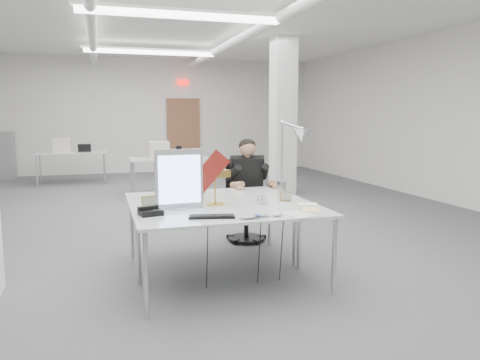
# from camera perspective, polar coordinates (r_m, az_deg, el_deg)

# --- Properties ---
(room_shell) EXTENTS (10.04, 14.04, 3.24)m
(room_shell) POSITION_cam_1_polar(r_m,az_deg,el_deg) (6.80, -6.73, 8.39)
(room_shell) COLOR #4F4F51
(room_shell) RESTS_ON ground
(desk_main) EXTENTS (1.80, 0.90, 0.02)m
(desk_main) POSITION_cam_1_polar(r_m,az_deg,el_deg) (4.31, -0.84, -4.03)
(desk_main) COLOR silver
(desk_main) RESTS_ON room_shell
(desk_second) EXTENTS (1.80, 0.90, 0.02)m
(desk_second) POSITION_cam_1_polar(r_m,az_deg,el_deg) (5.17, -3.58, -2.04)
(desk_second) COLOR silver
(desk_second) RESTS_ON room_shell
(bg_desk_a) EXTENTS (1.60, 0.80, 0.02)m
(bg_desk_a) POSITION_cam_1_polar(r_m,az_deg,el_deg) (9.70, -8.66, 2.58)
(bg_desk_a) COLOR silver
(bg_desk_a) RESTS_ON room_shell
(bg_desk_b) EXTENTS (1.60, 0.80, 0.02)m
(bg_desk_b) POSITION_cam_1_polar(r_m,az_deg,el_deg) (11.81, -19.87, 3.15)
(bg_desk_b) COLOR silver
(bg_desk_b) RESTS_ON room_shell
(filing_cabinet) EXTENTS (0.45, 0.55, 1.20)m
(filing_cabinet) POSITION_cam_1_polar(r_m,az_deg,el_deg) (13.45, -26.78, 2.69)
(filing_cabinet) COLOR gray
(filing_cabinet) RESTS_ON room_shell
(office_chair) EXTENTS (0.54, 0.54, 0.97)m
(office_chair) POSITION_cam_1_polar(r_m,az_deg,el_deg) (6.07, 0.77, -2.99)
(office_chair) COLOR black
(office_chair) RESTS_ON room_shell
(seated_person) EXTENTS (0.57, 0.67, 0.91)m
(seated_person) POSITION_cam_1_polar(r_m,az_deg,el_deg) (5.95, 0.93, 0.84)
(seated_person) COLOR black
(seated_person) RESTS_ON office_chair
(monitor) EXTENTS (0.46, 0.06, 0.57)m
(monitor) POSITION_cam_1_polar(r_m,az_deg,el_deg) (4.44, -7.42, 0.11)
(monitor) COLOR #ABABB0
(monitor) RESTS_ON desk_main
(pennant) EXTENTS (0.39, 0.17, 0.44)m
(pennant) POSITION_cam_1_polar(r_m,az_deg,el_deg) (4.45, -3.82, 0.92)
(pennant) COLOR maroon
(pennant) RESTS_ON monitor
(keyboard) EXTENTS (0.42, 0.21, 0.02)m
(keyboard) POSITION_cam_1_polar(r_m,az_deg,el_deg) (4.06, -3.47, -4.47)
(keyboard) COLOR black
(keyboard) RESTS_ON desk_main
(laptop) EXTENTS (0.33, 0.27, 0.02)m
(laptop) POSITION_cam_1_polar(r_m,az_deg,el_deg) (4.03, 2.15, -4.54)
(laptop) COLOR #AFB0B4
(laptop) RESTS_ON desk_main
(mouse) EXTENTS (0.10, 0.08, 0.04)m
(mouse) POSITION_cam_1_polar(r_m,az_deg,el_deg) (4.12, 4.57, -4.20)
(mouse) COLOR silver
(mouse) RESTS_ON desk_main
(bankers_lamp) EXTENTS (0.34, 0.22, 0.36)m
(bankers_lamp) POSITION_cam_1_polar(r_m,az_deg,el_deg) (4.60, -3.06, -0.83)
(bankers_lamp) COLOR #BC8C3A
(bankers_lamp) RESTS_ON desk_main
(desk_phone) EXTENTS (0.22, 0.21, 0.05)m
(desk_phone) POSITION_cam_1_polar(r_m,az_deg,el_deg) (4.24, -10.85, -3.89)
(desk_phone) COLOR black
(desk_phone) RESTS_ON desk_main
(picture_frame_left) EXTENTS (0.16, 0.08, 0.12)m
(picture_frame_left) POSITION_cam_1_polar(r_m,az_deg,el_deg) (4.54, -11.02, -2.64)
(picture_frame_left) COLOR #AE944B
(picture_frame_left) RESTS_ON desk_main
(picture_frame_right) EXTENTS (0.12, 0.08, 0.10)m
(picture_frame_right) POSITION_cam_1_polar(r_m,az_deg,el_deg) (4.85, 5.58, -1.99)
(picture_frame_right) COLOR #A37B46
(picture_frame_right) RESTS_ON desk_main
(desk_clock) EXTENTS (0.09, 0.03, 0.09)m
(desk_clock) POSITION_cam_1_polar(r_m,az_deg,el_deg) (4.67, 2.63, -2.34)
(desk_clock) COLOR #A5A5A9
(desk_clock) RESTS_ON desk_main
(paper_stack_a) EXTENTS (0.28, 0.34, 0.01)m
(paper_stack_a) POSITION_cam_1_polar(r_m,az_deg,el_deg) (4.21, 7.08, -4.17)
(paper_stack_a) COLOR silver
(paper_stack_a) RESTS_ON desk_main
(paper_stack_b) EXTENTS (0.22, 0.26, 0.01)m
(paper_stack_b) POSITION_cam_1_polar(r_m,az_deg,el_deg) (4.44, 8.64, -3.57)
(paper_stack_b) COLOR #F2CF91
(paper_stack_b) RESTS_ON desk_main
(paper_stack_c) EXTENTS (0.22, 0.18, 0.01)m
(paper_stack_c) POSITION_cam_1_polar(r_m,az_deg,el_deg) (4.70, 8.25, -2.92)
(paper_stack_c) COLOR white
(paper_stack_c) RESTS_ON desk_main
(beige_monitor) EXTENTS (0.51, 0.49, 0.39)m
(beige_monitor) POSITION_cam_1_polar(r_m,az_deg,el_deg) (5.05, -6.80, 0.06)
(beige_monitor) COLOR beige
(beige_monitor) RESTS_ON desk_second
(architect_lamp) EXTENTS (0.50, 0.73, 0.89)m
(architect_lamp) POSITION_cam_1_polar(r_m,az_deg,el_deg) (5.17, 6.15, 3.07)
(architect_lamp) COLOR silver
(architect_lamp) RESTS_ON desk_second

